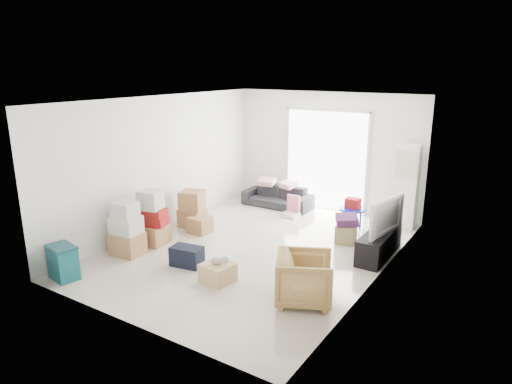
{
  "coord_description": "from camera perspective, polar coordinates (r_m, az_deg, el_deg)",
  "views": [
    {
      "loc": [
        4.2,
        -6.56,
        3.25
      ],
      "look_at": [
        -0.12,
        0.2,
        1.02
      ],
      "focal_mm": 32.0,
      "sensor_mm": 36.0,
      "label": 1
    }
  ],
  "objects": [
    {
      "name": "pillow_right",
      "position": [
        10.65,
        4.04,
        1.7
      ],
      "size": [
        0.46,
        0.41,
        0.13
      ],
      "primitive_type": "cube",
      "rotation": [
        0.0,
        0.0,
        -0.29
      ],
      "color": "#E7A8B1",
      "rests_on": "sofa"
    },
    {
      "name": "ottoman",
      "position": [
        8.84,
        11.19,
        -5.14
      ],
      "size": [
        0.41,
        0.41,
        0.36
      ],
      "primitive_type": "cube",
      "rotation": [
        0.0,
        0.0,
        0.15
      ],
      "color": "#8C7F51",
      "rests_on": "room_shell"
    },
    {
      "name": "room_shell",
      "position": [
        8.02,
        -0.02,
        1.8
      ],
      "size": [
        4.98,
        6.48,
        3.18
      ],
      "color": "beige",
      "rests_on": "ground"
    },
    {
      "name": "pillow_left",
      "position": [
        10.88,
        1.35,
        2.0
      ],
      "size": [
        0.41,
        0.35,
        0.12
      ],
      "primitive_type": "cube",
      "rotation": [
        0.0,
        0.0,
        0.15
      ],
      "color": "#E7A8B1",
      "rests_on": "sofa"
    },
    {
      "name": "storage_bins",
      "position": [
        7.84,
        -22.98,
        -8.08
      ],
      "size": [
        0.53,
        0.41,
        0.55
      ],
      "rotation": [
        0.0,
        0.0,
        -0.18
      ],
      "color": "#0F4F57",
      "rests_on": "room_shell"
    },
    {
      "name": "box_stack_c",
      "position": [
        9.55,
        -7.96,
        -2.16
      ],
      "size": [
        0.55,
        0.55,
        0.77
      ],
      "rotation": [
        0.0,
        0.0,
        0.19
      ],
      "color": "#9C6C46",
      "rests_on": "room_shell"
    },
    {
      "name": "box_stack_b",
      "position": [
        8.77,
        -12.9,
        -3.52
      ],
      "size": [
        0.64,
        0.58,
        1.03
      ],
      "rotation": [
        0.0,
        0.0,
        0.23
      ],
      "color": "#9C6C46",
      "rests_on": "room_shell"
    },
    {
      "name": "kids_table",
      "position": [
        9.47,
        11.99,
        -1.88
      ],
      "size": [
        0.54,
        0.54,
        0.66
      ],
      "rotation": [
        0.0,
        0.0,
        -0.11
      ],
      "color": "#0A17BE",
      "rests_on": "room_shell"
    },
    {
      "name": "box_stack_a",
      "position": [
        8.39,
        -15.89,
        -4.73
      ],
      "size": [
        0.58,
        0.5,
        0.97
      ],
      "rotation": [
        0.0,
        0.0,
        0.07
      ],
      "color": "#9C6C46",
      "rests_on": "room_shell"
    },
    {
      "name": "duffel_bag",
      "position": [
        7.81,
        -8.64,
        -7.94
      ],
      "size": [
        0.57,
        0.4,
        0.33
      ],
      "primitive_type": "cube",
      "rotation": [
        0.0,
        0.0,
        0.17
      ],
      "color": "black",
      "rests_on": "room_shell"
    },
    {
      "name": "plush_bunny",
      "position": [
        7.12,
        -4.6,
        -8.49
      ],
      "size": [
        0.28,
        0.16,
        0.14
      ],
      "rotation": [
        0.0,
        0.0,
        0.16
      ],
      "color": "#B2ADA8",
      "rests_on": "wood_crate"
    },
    {
      "name": "ac_tower",
      "position": [
        9.78,
        18.29,
        0.64
      ],
      "size": [
        0.45,
        0.3,
        1.75
      ],
      "primitive_type": "cube",
      "color": "white",
      "rests_on": "room_shell"
    },
    {
      "name": "blanket",
      "position": [
        8.75,
        11.28,
        -3.62
      ],
      "size": [
        0.53,
        0.53,
        0.14
      ],
      "primitive_type": "cube",
      "rotation": [
        0.0,
        0.0,
        0.51
      ],
      "color": "#491D48",
      "rests_on": "ottoman"
    },
    {
      "name": "sliding_door",
      "position": [
        10.62,
        8.7,
        4.43
      ],
      "size": [
        2.1,
        0.04,
        2.33
      ],
      "color": "white",
      "rests_on": "room_shell"
    },
    {
      "name": "television",
      "position": [
        8.24,
        15.27,
        -4.38
      ],
      "size": [
        0.82,
        1.18,
        0.14
      ],
      "primitive_type": "imported",
      "rotation": [
        0.0,
        0.0,
        1.39
      ],
      "color": "black",
      "rests_on": "tv_console"
    },
    {
      "name": "wood_crate",
      "position": [
        7.22,
        -4.8,
        -10.0
      ],
      "size": [
        0.49,
        0.49,
        0.3
      ],
      "primitive_type": "cube",
      "rotation": [
        0.0,
        0.0,
        -0.12
      ],
      "color": "#E1B582",
      "rests_on": "room_shell"
    },
    {
      "name": "sofa",
      "position": [
        10.84,
        2.72,
        -0.16
      ],
      "size": [
        1.67,
        0.51,
        0.65
      ],
      "primitive_type": "imported",
      "rotation": [
        0.0,
        0.0,
        0.01
      ],
      "color": "#26262B",
      "rests_on": "room_shell"
    },
    {
      "name": "tv_console",
      "position": [
        8.34,
        15.13,
        -6.3
      ],
      "size": [
        0.41,
        1.36,
        0.45
      ],
      "primitive_type": "cube",
      "color": "black",
      "rests_on": "room_shell"
    },
    {
      "name": "loose_box",
      "position": [
        9.26,
        -7.02,
        -4.08
      ],
      "size": [
        0.41,
        0.41,
        0.33
      ],
      "primitive_type": "cube",
      "rotation": [
        0.0,
        0.0,
        0.03
      ],
      "color": "#9C6C46",
      "rests_on": "room_shell"
    },
    {
      "name": "toy_walker",
      "position": [
        10.21,
        4.47,
        -2.33
      ],
      "size": [
        0.38,
        0.34,
        0.47
      ],
      "rotation": [
        0.0,
        0.0,
        -0.11
      ],
      "color": "silver",
      "rests_on": "room_shell"
    },
    {
      "name": "armchair",
      "position": [
        6.55,
        6.1,
        -10.44
      ],
      "size": [
        0.98,
        1.0,
        0.79
      ],
      "primitive_type": "imported",
      "rotation": [
        0.0,
        0.0,
        2.02
      ],
      "color": "tan",
      "rests_on": "room_shell"
    }
  ]
}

